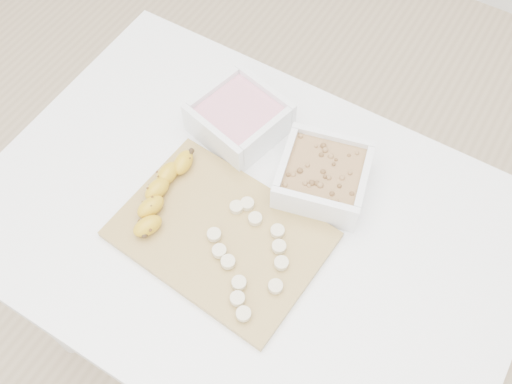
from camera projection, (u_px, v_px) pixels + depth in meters
The scene contains 7 objects.
ground at pixel (251, 338), 1.70m from camera, with size 3.50×3.50×0.00m, color #C6AD89.
table at pixel (248, 243), 1.13m from camera, with size 1.00×0.70×0.75m.
bowl_yogurt at pixel (239, 118), 1.13m from camera, with size 0.19×0.19×0.07m.
bowl_granola at pixel (323, 176), 1.06m from camera, with size 0.19×0.19×0.07m.
cutting_board at pixel (221, 235), 1.03m from camera, with size 0.36×0.26×0.01m, color #A68849.
banana at pixel (162, 194), 1.04m from camera, with size 0.05×0.19×0.03m, color #C19317, non-canonical shape.
banana_slices at pixel (249, 253), 0.99m from camera, with size 0.17×0.21×0.02m.
Camera 1 is at (0.27, -0.41, 1.68)m, focal length 40.00 mm.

